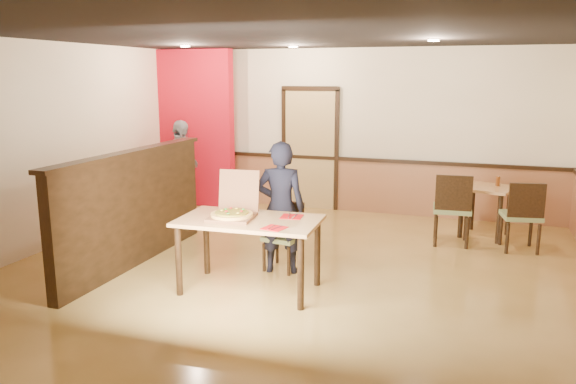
# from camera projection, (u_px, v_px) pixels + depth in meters

# --- Properties ---
(floor) EXTENTS (7.00, 7.00, 0.00)m
(floor) POSITION_uv_depth(u_px,v_px,m) (290.00, 276.00, 6.70)
(floor) COLOR tan
(floor) RESTS_ON ground
(ceiling) EXTENTS (7.00, 7.00, 0.00)m
(ceiling) POSITION_uv_depth(u_px,v_px,m) (290.00, 33.00, 6.12)
(ceiling) COLOR black
(ceiling) RESTS_ON wall_back
(wall_back) EXTENTS (7.00, 0.00, 7.00)m
(wall_back) POSITION_uv_depth(u_px,v_px,m) (355.00, 131.00, 9.65)
(wall_back) COLOR #FBEDC4
(wall_back) RESTS_ON floor
(wall_left) EXTENTS (0.00, 7.00, 7.00)m
(wall_left) POSITION_uv_depth(u_px,v_px,m) (44.00, 147.00, 7.52)
(wall_left) COLOR #FBEDC4
(wall_left) RESTS_ON floor
(wainscot_back) EXTENTS (7.00, 0.04, 0.90)m
(wainscot_back) POSITION_uv_depth(u_px,v_px,m) (354.00, 186.00, 9.82)
(wainscot_back) COLOR #9A613D
(wainscot_back) RESTS_ON floor
(chair_rail_back) EXTENTS (7.00, 0.06, 0.06)m
(chair_rail_back) POSITION_uv_depth(u_px,v_px,m) (354.00, 159.00, 9.70)
(chair_rail_back) COLOR black
(chair_rail_back) RESTS_ON wall_back
(back_door) EXTENTS (0.90, 0.06, 2.10)m
(back_door) POSITION_uv_depth(u_px,v_px,m) (310.00, 150.00, 9.94)
(back_door) COLOR tan
(back_door) RESTS_ON wall_back
(booth_partition) EXTENTS (0.20, 3.10, 1.44)m
(booth_partition) POSITION_uv_depth(u_px,v_px,m) (133.00, 207.00, 7.00)
(booth_partition) COLOR black
(booth_partition) RESTS_ON floor
(red_accent_panel) EXTENTS (1.60, 0.20, 2.78)m
(red_accent_panel) POSITION_uv_depth(u_px,v_px,m) (191.00, 129.00, 10.11)
(red_accent_panel) COLOR red
(red_accent_panel) RESTS_ON floor
(spot_a) EXTENTS (0.14, 0.14, 0.02)m
(spot_a) POSITION_uv_depth(u_px,v_px,m) (185.00, 46.00, 8.53)
(spot_a) COLOR #FFD3B2
(spot_a) RESTS_ON ceiling
(spot_b) EXTENTS (0.14, 0.14, 0.02)m
(spot_b) POSITION_uv_depth(u_px,v_px,m) (293.00, 47.00, 8.70)
(spot_b) COLOR #FFD3B2
(spot_b) RESTS_ON ceiling
(spot_c) EXTENTS (0.14, 0.14, 0.02)m
(spot_c) POSITION_uv_depth(u_px,v_px,m) (433.00, 40.00, 7.07)
(spot_c) COLOR #FFD3B2
(spot_c) RESTS_ON ceiling
(main_table) EXTENTS (1.56, 0.93, 0.82)m
(main_table) POSITION_uv_depth(u_px,v_px,m) (249.00, 229.00, 6.12)
(main_table) COLOR tan
(main_table) RESTS_ON floor
(diner_chair) EXTENTS (0.46, 0.46, 0.82)m
(diner_chair) POSITION_uv_depth(u_px,v_px,m) (285.00, 233.00, 6.89)
(diner_chair) COLOR olive
(diner_chair) RESTS_ON floor
(side_chair_left) EXTENTS (0.55, 0.55, 1.02)m
(side_chair_left) POSITION_uv_depth(u_px,v_px,m) (452.00, 206.00, 7.80)
(side_chair_left) COLOR olive
(side_chair_left) RESTS_ON floor
(side_chair_right) EXTENTS (0.56, 0.56, 0.97)m
(side_chair_right) POSITION_uv_depth(u_px,v_px,m) (522.00, 213.00, 7.52)
(side_chair_right) COLOR olive
(side_chair_right) RESTS_ON floor
(side_table) EXTENTS (0.86, 0.86, 0.75)m
(side_table) POSITION_uv_depth(u_px,v_px,m) (486.00, 198.00, 8.23)
(side_table) COLOR tan
(side_table) RESTS_ON floor
(diner) EXTENTS (0.66, 0.52, 1.60)m
(diner) POSITION_uv_depth(u_px,v_px,m) (281.00, 208.00, 6.69)
(diner) COLOR black
(diner) RESTS_ON floor
(passerby) EXTENTS (0.47, 0.98, 1.61)m
(passerby) POSITION_uv_depth(u_px,v_px,m) (181.00, 168.00, 9.50)
(passerby) COLOR gray
(passerby) RESTS_ON floor
(pizza_box) EXTENTS (0.52, 0.60, 0.49)m
(pizza_box) POSITION_uv_depth(u_px,v_px,m) (233.00, 212.00, 6.14)
(pizza_box) COLOR brown
(pizza_box) RESTS_ON main_table
(pizza) EXTENTS (0.52, 0.52, 0.03)m
(pizza) POSITION_uv_depth(u_px,v_px,m) (232.00, 214.00, 6.09)
(pizza) COLOR #F4BB58
(pizza) RESTS_ON pizza_box
(napkin_near) EXTENTS (0.26, 0.26, 0.01)m
(napkin_near) POSITION_uv_depth(u_px,v_px,m) (274.00, 228.00, 5.73)
(napkin_near) COLOR red
(napkin_near) RESTS_ON main_table
(napkin_far) EXTENTS (0.26, 0.26, 0.01)m
(napkin_far) POSITION_uv_depth(u_px,v_px,m) (292.00, 217.00, 6.19)
(napkin_far) COLOR red
(napkin_far) RESTS_ON main_table
(condiment) EXTENTS (0.06, 0.06, 0.15)m
(condiment) POSITION_uv_depth(u_px,v_px,m) (498.00, 181.00, 8.22)
(condiment) COLOR brown
(condiment) RESTS_ON side_table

